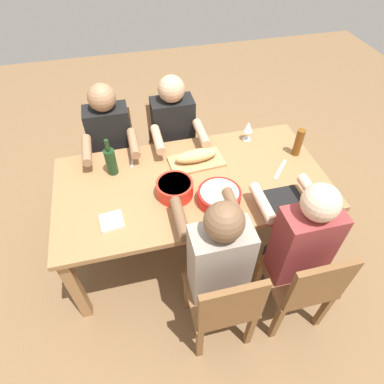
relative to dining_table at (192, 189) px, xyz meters
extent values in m
plane|color=brown|center=(0.00, 0.00, -0.66)|extent=(8.00, 8.00, 0.00)
cube|color=#9E7044|center=(0.00, 0.00, 0.06)|extent=(1.90, 0.97, 0.04)
cube|color=#9E7044|center=(-0.89, -0.42, -0.31)|extent=(0.07, 0.07, 0.70)
cube|color=#9E7044|center=(0.89, -0.42, -0.31)|extent=(0.07, 0.07, 0.70)
cube|color=#9E7044|center=(-0.89, 0.42, -0.31)|extent=(0.07, 0.07, 0.70)
cube|color=#9E7044|center=(0.89, 0.42, -0.31)|extent=(0.07, 0.07, 0.70)
cube|color=brown|center=(-0.52, 0.72, -0.22)|extent=(0.40, 0.40, 0.03)
cube|color=brown|center=(-0.52, 0.91, -0.01)|extent=(0.38, 0.04, 0.40)
cube|color=brown|center=(-0.35, 0.55, -0.45)|extent=(0.04, 0.04, 0.42)
cube|color=brown|center=(-0.69, 0.55, -0.45)|extent=(0.04, 0.04, 0.42)
cube|color=brown|center=(-0.35, 0.89, -0.45)|extent=(0.04, 0.04, 0.42)
cube|color=brown|center=(-0.69, 0.89, -0.45)|extent=(0.04, 0.04, 0.42)
cylinder|color=#2D2D38|center=(-0.44, 0.50, -0.44)|extent=(0.11, 0.11, 0.45)
cylinder|color=#2D2D38|center=(-0.60, 0.50, -0.44)|extent=(0.11, 0.11, 0.45)
cube|color=black|center=(-0.52, 0.66, 0.06)|extent=(0.34, 0.20, 0.55)
cylinder|color=#9E7251|center=(-0.35, 0.39, 0.18)|extent=(0.07, 0.30, 0.07)
cylinder|color=#9E7251|center=(-0.69, 0.39, 0.18)|extent=(0.07, 0.30, 0.07)
sphere|color=#9E7251|center=(-0.52, 0.66, 0.43)|extent=(0.21, 0.21, 0.21)
cube|color=brown|center=(0.00, -0.72, -0.22)|extent=(0.40, 0.40, 0.03)
cube|color=brown|center=(0.00, -0.91, -0.01)|extent=(0.38, 0.04, 0.40)
cube|color=brown|center=(-0.17, -0.55, -0.45)|extent=(0.04, 0.04, 0.42)
cube|color=brown|center=(0.17, -0.55, -0.45)|extent=(0.04, 0.04, 0.42)
cube|color=brown|center=(-0.17, -0.89, -0.45)|extent=(0.04, 0.04, 0.42)
cube|color=brown|center=(0.17, -0.89, -0.45)|extent=(0.04, 0.04, 0.42)
cylinder|color=#2D2D38|center=(-0.08, -0.50, -0.44)|extent=(0.11, 0.11, 0.45)
cylinder|color=#2D2D38|center=(0.08, -0.50, -0.44)|extent=(0.11, 0.11, 0.45)
cube|color=gray|center=(0.00, -0.66, 0.06)|extent=(0.34, 0.20, 0.55)
cylinder|color=brown|center=(-0.17, -0.39, 0.18)|extent=(0.07, 0.30, 0.07)
cylinder|color=brown|center=(0.17, -0.39, 0.18)|extent=(0.07, 0.30, 0.07)
sphere|color=brown|center=(0.00, -0.66, 0.43)|extent=(0.21, 0.21, 0.21)
cube|color=brown|center=(0.00, 0.72, -0.22)|extent=(0.40, 0.40, 0.03)
cube|color=brown|center=(0.00, 0.91, -0.01)|extent=(0.38, 0.04, 0.40)
cube|color=brown|center=(0.17, 0.55, -0.45)|extent=(0.04, 0.04, 0.42)
cube|color=brown|center=(-0.17, 0.55, -0.45)|extent=(0.04, 0.04, 0.42)
cube|color=brown|center=(0.17, 0.89, -0.45)|extent=(0.04, 0.04, 0.42)
cube|color=brown|center=(-0.17, 0.89, -0.45)|extent=(0.04, 0.04, 0.42)
cylinder|color=#2D2D38|center=(0.08, 0.50, -0.44)|extent=(0.11, 0.11, 0.45)
cylinder|color=#2D2D38|center=(-0.08, 0.50, -0.44)|extent=(0.11, 0.11, 0.45)
cube|color=black|center=(0.00, 0.66, 0.06)|extent=(0.34, 0.20, 0.55)
cylinder|color=tan|center=(0.17, 0.39, 0.18)|extent=(0.07, 0.30, 0.07)
cylinder|color=tan|center=(-0.17, 0.39, 0.18)|extent=(0.07, 0.30, 0.07)
sphere|color=tan|center=(0.00, 0.66, 0.43)|extent=(0.21, 0.21, 0.21)
cube|color=brown|center=(0.52, -0.72, -0.22)|extent=(0.40, 0.40, 0.03)
cube|color=brown|center=(0.52, -0.91, -0.01)|extent=(0.38, 0.04, 0.40)
cube|color=brown|center=(0.35, -0.55, -0.45)|extent=(0.04, 0.04, 0.42)
cube|color=brown|center=(0.69, -0.55, -0.45)|extent=(0.04, 0.04, 0.42)
cube|color=brown|center=(0.35, -0.89, -0.45)|extent=(0.04, 0.04, 0.42)
cube|color=brown|center=(0.69, -0.89, -0.45)|extent=(0.04, 0.04, 0.42)
cylinder|color=#2D2D38|center=(0.44, -0.50, -0.44)|extent=(0.11, 0.11, 0.45)
cylinder|color=#2D2D38|center=(0.60, -0.50, -0.44)|extent=(0.11, 0.11, 0.45)
cube|color=maroon|center=(0.52, -0.66, 0.06)|extent=(0.34, 0.20, 0.55)
cylinder|color=beige|center=(0.35, -0.39, 0.18)|extent=(0.07, 0.30, 0.07)
cylinder|color=beige|center=(0.69, -0.39, 0.18)|extent=(0.07, 0.30, 0.07)
sphere|color=beige|center=(0.52, -0.66, 0.43)|extent=(0.21, 0.21, 0.21)
cylinder|color=red|center=(0.13, -0.23, 0.13)|extent=(0.28, 0.28, 0.09)
cylinder|color=beige|center=(0.13, -0.23, 0.16)|extent=(0.25, 0.25, 0.03)
cylinder|color=red|center=(-0.14, -0.10, 0.13)|extent=(0.25, 0.25, 0.11)
cylinder|color=#2D7028|center=(-0.14, -0.10, 0.17)|extent=(0.22, 0.22, 0.04)
cube|color=tan|center=(0.08, 0.19, 0.09)|extent=(0.41, 0.25, 0.02)
ellipsoid|color=tan|center=(0.08, 0.19, 0.14)|extent=(0.33, 0.13, 0.09)
cylinder|color=#193819|center=(-0.53, 0.23, 0.18)|extent=(0.08, 0.08, 0.20)
cylinder|color=#193819|center=(-0.53, 0.23, 0.32)|extent=(0.03, 0.03, 0.09)
cylinder|color=brown|center=(0.84, 0.10, 0.19)|extent=(0.06, 0.06, 0.22)
cylinder|color=silver|center=(0.54, 0.36, 0.08)|extent=(0.07, 0.07, 0.01)
cylinder|color=silver|center=(0.54, 0.36, 0.12)|extent=(0.01, 0.01, 0.07)
cone|color=silver|center=(0.54, 0.36, 0.20)|extent=(0.08, 0.08, 0.08)
cube|color=silver|center=(-0.38, 0.32, 0.08)|extent=(0.04, 0.17, 0.01)
cube|color=silver|center=(-0.14, -0.32, 0.08)|extent=(0.04, 0.17, 0.01)
cube|color=black|center=(0.52, -0.32, 0.08)|extent=(0.32, 0.23, 0.01)
cube|color=silver|center=(0.65, -0.04, 0.08)|extent=(0.17, 0.19, 0.01)
cube|color=white|center=(-0.58, -0.24, 0.09)|extent=(0.15, 0.15, 0.02)
camera|label=1|loc=(-0.39, -1.59, 1.69)|focal=30.47mm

